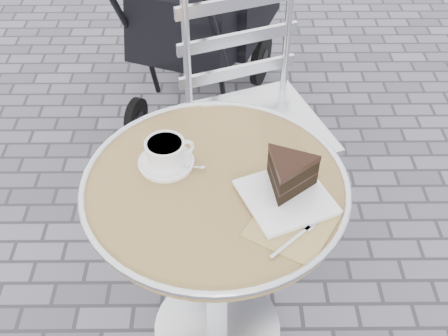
{
  "coord_description": "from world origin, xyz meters",
  "views": [
    {
      "loc": [
        0.01,
        -1.06,
        1.77
      ],
      "look_at": [
        0.02,
        0.01,
        0.78
      ],
      "focal_mm": 45.0,
      "sensor_mm": 36.0,
      "label": 1
    }
  ],
  "objects_px": {
    "cappuccino_set": "(166,155)",
    "baby_stroller": "(205,14)",
    "cake_plate_set": "(288,179)",
    "bistro_chair": "(247,89)",
    "cafe_table": "(216,224)"
  },
  "relations": [
    {
      "from": "bistro_chair",
      "to": "baby_stroller",
      "type": "relative_size",
      "value": 0.88
    },
    {
      "from": "cafe_table",
      "to": "cappuccino_set",
      "type": "xyz_separation_m",
      "value": [
        -0.13,
        0.07,
        0.2
      ]
    },
    {
      "from": "cappuccino_set",
      "to": "bistro_chair",
      "type": "xyz_separation_m",
      "value": [
        0.24,
        0.52,
        -0.15
      ]
    },
    {
      "from": "cappuccino_set",
      "to": "baby_stroller",
      "type": "xyz_separation_m",
      "value": [
        0.08,
        1.31,
        -0.28
      ]
    },
    {
      "from": "cafe_table",
      "to": "cappuccino_set",
      "type": "height_order",
      "value": "cappuccino_set"
    },
    {
      "from": "bistro_chair",
      "to": "baby_stroller",
      "type": "xyz_separation_m",
      "value": [
        -0.17,
        0.8,
        -0.13
      ]
    },
    {
      "from": "cappuccino_set",
      "to": "cake_plate_set",
      "type": "relative_size",
      "value": 0.5
    },
    {
      "from": "cake_plate_set",
      "to": "baby_stroller",
      "type": "xyz_separation_m",
      "value": [
        -0.24,
        1.43,
        -0.29
      ]
    },
    {
      "from": "cafe_table",
      "to": "bistro_chair",
      "type": "bearing_deg",
      "value": 79.51
    },
    {
      "from": "cappuccino_set",
      "to": "cake_plate_set",
      "type": "distance_m",
      "value": 0.34
    },
    {
      "from": "cafe_table",
      "to": "cake_plate_set",
      "type": "relative_size",
      "value": 2.11
    },
    {
      "from": "cake_plate_set",
      "to": "baby_stroller",
      "type": "bearing_deg",
      "value": 76.76
    },
    {
      "from": "cafe_table",
      "to": "cake_plate_set",
      "type": "xyz_separation_m",
      "value": [
        0.19,
        -0.04,
        0.22
      ]
    },
    {
      "from": "cappuccino_set",
      "to": "baby_stroller",
      "type": "relative_size",
      "value": 0.15
    },
    {
      "from": "cappuccino_set",
      "to": "baby_stroller",
      "type": "distance_m",
      "value": 1.35
    }
  ]
}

